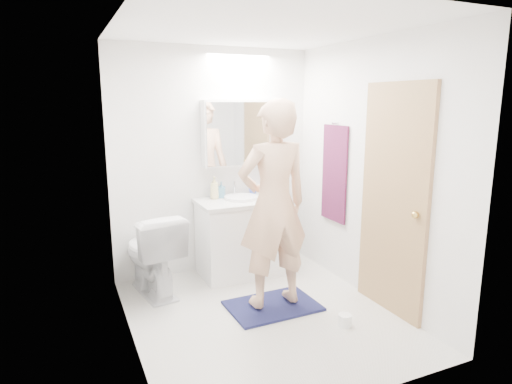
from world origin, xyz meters
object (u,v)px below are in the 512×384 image
medicine_cabinet (242,133)px  vanity_cabinet (242,238)px  toilet (152,253)px  person (274,205)px  toothbrush_cup (253,191)px  toilet_paper_roll (345,320)px  soap_bottle_a (214,188)px  soap_bottle_b (221,190)px

medicine_cabinet → vanity_cabinet: bearing=-112.8°
vanity_cabinet → toilet: size_ratio=1.11×
person → toothbrush_cup: bearing=-105.1°
toilet_paper_roll → vanity_cabinet: bearing=103.2°
soap_bottle_a → toilet_paper_roll: size_ratio=2.18×
person → toilet_paper_roll: person is taller
toilet → vanity_cabinet: bearing=177.5°
person → soap_bottle_b: bearing=-85.6°
toilet → soap_bottle_a: soap_bottle_a is taller
medicine_cabinet → toilet: 1.57m
toilet → soap_bottle_b: soap_bottle_b is taller
soap_bottle_a → soap_bottle_b: size_ratio=1.38×
person → soap_bottle_a: (-0.19, 1.02, -0.02)m
toothbrush_cup → soap_bottle_b: bearing=176.8°
toilet → soap_bottle_a: size_ratio=3.39×
medicine_cabinet → toothbrush_cup: medicine_cabinet is taller
vanity_cabinet → toothbrush_cup: 0.54m
soap_bottle_b → medicine_cabinet: bearing=6.7°
medicine_cabinet → person: bearing=-98.1°
soap_bottle_a → toilet_paper_roll: bearing=-69.5°
vanity_cabinet → toilet_paper_roll: size_ratio=8.18×
toilet → person: (0.93, -0.76, 0.55)m
toilet → toothbrush_cup: toothbrush_cup is taller
vanity_cabinet → toilet: bearing=-173.4°
vanity_cabinet → medicine_cabinet: size_ratio=1.02×
vanity_cabinet → toothbrush_cup: toothbrush_cup is taller
soap_bottle_a → toothbrush_cup: (0.45, 0.01, -0.08)m
person → vanity_cabinet: bearing=-95.4°
vanity_cabinet → medicine_cabinet: bearing=67.2°
toilet → soap_bottle_a: bearing=-169.3°
toilet_paper_roll → toothbrush_cup: bearing=95.1°
medicine_cabinet → soap_bottle_b: 0.65m
person → medicine_cabinet: bearing=-99.2°
toilet_paper_roll → person: bearing=125.8°
toilet_paper_roll → medicine_cabinet: bearing=98.5°
vanity_cabinet → person: bearing=-94.3°
soap_bottle_a → toilet: bearing=-160.2°
toothbrush_cup → vanity_cabinet: bearing=-140.2°
vanity_cabinet → toilet: 1.00m
toilet → person: 1.32m
soap_bottle_a → toothbrush_cup: size_ratio=2.55×
soap_bottle_b → vanity_cabinet: bearing=-47.0°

